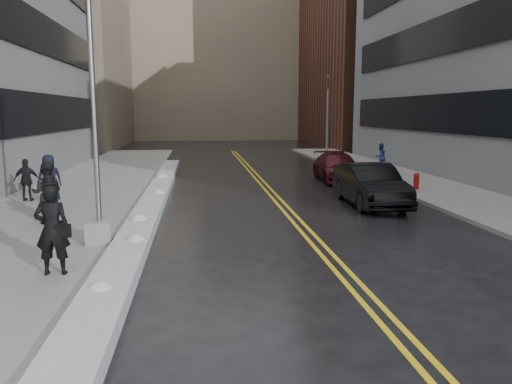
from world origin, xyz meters
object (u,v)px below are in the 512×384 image
object	(u,v)px
traffic_signal	(327,114)
car_black	(370,185)
fire_hydrant	(416,180)
pedestrian_fedora	(52,229)
pedestrian_d	(27,180)
pedestrian_b	(47,193)
car_maroon	(338,167)
lamppost	(96,153)
pedestrian_east	(380,157)
pedestrian_c	(49,179)

from	to	relation	value
traffic_signal	car_black	size ratio (longest dim) A/B	1.22
fire_hydrant	pedestrian_fedora	size ratio (longest dim) A/B	0.37
traffic_signal	pedestrian_fedora	xyz separation A→B (m)	(-12.27, -24.51, -2.28)
fire_hydrant	pedestrian_d	bearing A→B (deg)	-175.71
pedestrian_b	car_black	distance (m)	11.46
fire_hydrant	car_maroon	xyz separation A→B (m)	(-2.46, 4.15, 0.17)
lamppost	pedestrian_b	bearing A→B (deg)	127.98
pedestrian_b	car_maroon	world-z (taller)	pedestrian_b
pedestrian_fedora	pedestrian_east	distance (m)	22.69
pedestrian_b	pedestrian_c	size ratio (longest dim) A/B	1.04
pedestrian_fedora	car_maroon	xyz separation A→B (m)	(10.32, 14.66, -0.41)
pedestrian_c	pedestrian_d	world-z (taller)	pedestrian_c
pedestrian_fedora	car_black	distance (m)	12.28
lamppost	car_black	xyz separation A→B (m)	(9.14, 5.12, -1.72)
car_maroon	pedestrian_fedora	bearing A→B (deg)	-122.07
car_black	pedestrian_d	bearing A→B (deg)	173.43
pedestrian_d	pedestrian_b	bearing A→B (deg)	116.45
lamppost	pedestrian_fedora	size ratio (longest dim) A/B	3.91
pedestrian_c	pedestrian_east	world-z (taller)	pedestrian_c
pedestrian_east	car_maroon	xyz separation A→B (m)	(-3.54, -3.30, -0.22)
pedestrian_east	traffic_signal	bearing A→B (deg)	-102.62
lamppost	traffic_signal	size ratio (longest dim) A/B	1.27
pedestrian_fedora	pedestrian_c	bearing A→B (deg)	-76.20
lamppost	pedestrian_fedora	xyz separation A→B (m)	(-0.47, -2.51, -1.41)
traffic_signal	pedestrian_b	size ratio (longest dim) A/B	3.14
pedestrian_d	car_black	bearing A→B (deg)	174.15
pedestrian_fedora	pedestrian_b	bearing A→B (deg)	-75.28
pedestrian_b	car_black	bearing A→B (deg)	-170.06
pedestrian_d	pedestrian_fedora	bearing A→B (deg)	112.08
pedestrian_c	car_maroon	distance (m)	14.11
pedestrian_d	car_black	xyz separation A→B (m)	(13.13, -1.66, -0.16)
fire_hydrant	pedestrian_fedora	xyz separation A→B (m)	(-12.77, -10.51, 0.58)
pedestrian_b	car_maroon	bearing A→B (deg)	-143.94
pedestrian_east	pedestrian_b	bearing A→B (deg)	13.58
fire_hydrant	pedestrian_b	xyz separation A→B (m)	(-14.33, -5.39, 0.56)
pedestrian_d	lamppost	bearing A→B (deg)	121.82
fire_hydrant	traffic_signal	size ratio (longest dim) A/B	0.12
pedestrian_c	pedestrian_east	distance (m)	18.76
pedestrian_east	car_black	xyz separation A→B (m)	(-4.24, -10.34, -0.13)
pedestrian_b	pedestrian_d	world-z (taller)	pedestrian_b
lamppost	pedestrian_d	world-z (taller)	lamppost
pedestrian_c	car_black	size ratio (longest dim) A/B	0.37
fire_hydrant	traffic_signal	world-z (taller)	traffic_signal
pedestrian_fedora	pedestrian_d	bearing A→B (deg)	-71.52
pedestrian_fedora	pedestrian_c	size ratio (longest dim) A/B	1.06
car_black	pedestrian_c	bearing A→B (deg)	174.68
pedestrian_fedora	pedestrian_b	world-z (taller)	pedestrian_fedora
traffic_signal	lamppost	bearing A→B (deg)	-118.21
pedestrian_east	car_maroon	size ratio (longest dim) A/B	0.32
pedestrian_d	fire_hydrant	bearing A→B (deg)	-174.37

